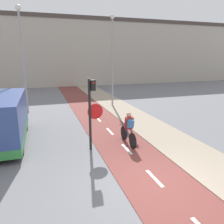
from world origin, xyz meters
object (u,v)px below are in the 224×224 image
Objects in this scene: van at (1,120)px; street_lamp_sidewalk at (112,52)px; cyclist_near at (129,129)px; street_lamp_far at (22,50)px; traffic_light_pole at (92,107)px.

street_lamp_sidewalk is at bearing 39.37° from van.
street_lamp_sidewalk reaches higher than cyclist_near.
cyclist_near is (4.75, -7.77, -3.69)m from street_lamp_far.
van is (-0.83, -5.78, -3.30)m from street_lamp_far.
street_lamp_far reaches higher than street_lamp_sidewalk.
cyclist_near is at bearing -58.56° from street_lamp_far.
street_lamp_sidewalk is (3.56, 8.11, 2.41)m from traffic_light_pole.
traffic_light_pole is 9.18m from street_lamp_sidewalk.
street_lamp_far is 1.40× the size of van.
traffic_light_pole is 4.43m from van.
street_lamp_far is 1.02× the size of street_lamp_sidewalk.
street_lamp_far reaches higher than cyclist_near.
traffic_light_pole is at bearing -113.71° from street_lamp_sidewalk.
street_lamp_sidewalk is 3.96× the size of cyclist_near.
street_lamp_sidewalk is 1.37× the size of van.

